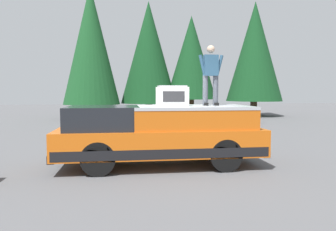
% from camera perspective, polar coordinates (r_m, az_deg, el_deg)
% --- Properties ---
extents(ground_plane, '(90.00, 90.00, 0.00)m').
position_cam_1_polar(ground_plane, '(9.19, -0.57, -8.52)').
color(ground_plane, '#565659').
extents(pickup_truck, '(2.01, 5.54, 1.65)m').
position_cam_1_polar(pickup_truck, '(8.74, -1.47, -3.38)').
color(pickup_truck, orange).
rests_on(pickup_truck, ground).
extents(compressor_unit, '(0.65, 0.84, 0.56)m').
position_cam_1_polar(compressor_unit, '(8.79, 0.72, 3.56)').
color(compressor_unit, white).
rests_on(compressor_unit, pickup_truck).
extents(person_on_truck_bed, '(0.29, 0.72, 1.69)m').
position_cam_1_polar(person_on_truck_bed, '(9.12, 7.66, 7.47)').
color(person_on_truck_bed, '#4C515B').
rests_on(person_on_truck_bed, pickup_truck).
extents(parked_car_maroon, '(1.64, 4.10, 1.16)m').
position_cam_1_polar(parked_car_maroon, '(20.73, 9.72, 0.15)').
color(parked_car_maroon, maroon).
rests_on(parked_car_maroon, ground).
extents(parked_car_navy, '(1.64, 4.10, 1.16)m').
position_cam_1_polar(parked_car_navy, '(19.73, -5.40, -0.01)').
color(parked_car_navy, navy).
rests_on(parked_car_navy, ground).
extents(conifer_far_left, '(4.68, 4.68, 9.60)m').
position_cam_1_polar(conifer_far_left, '(28.28, 15.30, 10.98)').
color(conifer_far_left, '#4C3826').
rests_on(conifer_far_left, ground).
extents(conifer_left, '(4.29, 4.29, 8.48)m').
position_cam_1_polar(conifer_left, '(27.58, 4.20, 10.28)').
color(conifer_left, '#4C3826').
rests_on(conifer_left, ground).
extents(conifer_center_left, '(4.73, 4.73, 9.64)m').
position_cam_1_polar(conifer_center_left, '(27.42, -3.48, 11.17)').
color(conifer_center_left, '#4C3826').
rests_on(conifer_center_left, ground).
extents(conifer_center_right, '(4.29, 4.29, 10.14)m').
position_cam_1_polar(conifer_center_right, '(25.45, -13.65, 12.19)').
color(conifer_center_right, '#4C3826').
rests_on(conifer_center_right, ground).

